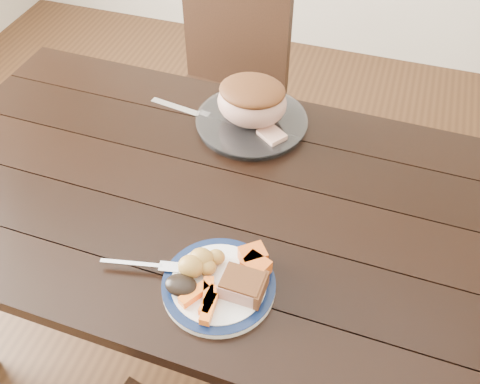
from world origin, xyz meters
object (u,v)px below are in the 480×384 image
(chair_far, at_px, (225,87))
(serving_platter, at_px, (252,123))
(dining_table, at_px, (214,217))
(fork, at_px, (146,265))
(roast_joint, at_px, (252,102))
(carving_knife, at_px, (216,119))
(dinner_plate, at_px, (219,286))
(pork_slice, at_px, (242,286))

(chair_far, distance_m, serving_platter, 0.56)
(dining_table, bearing_deg, fork, -102.17)
(chair_far, bearing_deg, fork, 105.18)
(chair_far, bearing_deg, roast_joint, 123.98)
(serving_platter, distance_m, fork, 0.56)
(serving_platter, bearing_deg, carving_knife, -172.42)
(chair_far, xyz_separation_m, serving_platter, (0.24, -0.45, 0.23))
(fork, xyz_separation_m, roast_joint, (0.07, 0.56, 0.06))
(dinner_plate, xyz_separation_m, roast_joint, (-0.09, 0.55, 0.07))
(serving_platter, bearing_deg, roast_joint, 0.00)
(dining_table, height_order, dinner_plate, dinner_plate)
(roast_joint, bearing_deg, fork, -97.43)
(dining_table, distance_m, carving_knife, 0.31)
(fork, height_order, roast_joint, roast_joint)
(serving_platter, bearing_deg, chair_far, 118.36)
(chair_far, xyz_separation_m, pork_slice, (0.39, -1.00, 0.27))
(dinner_plate, distance_m, carving_knife, 0.57)
(dining_table, relative_size, pork_slice, 18.45)
(pork_slice, relative_size, carving_knife, 0.28)
(serving_platter, height_order, roast_joint, roast_joint)
(dinner_plate, distance_m, fork, 0.17)
(pork_slice, distance_m, roast_joint, 0.58)
(dining_table, xyz_separation_m, chair_far, (-0.23, 0.74, -0.13))
(chair_far, relative_size, fork, 5.24)
(pork_slice, bearing_deg, fork, -179.51)
(pork_slice, bearing_deg, carving_knife, 115.01)
(dining_table, relative_size, serving_platter, 5.21)
(serving_platter, bearing_deg, fork, -97.43)
(serving_platter, xyz_separation_m, roast_joint, (0.00, 0.00, 0.07))
(dining_table, height_order, serving_platter, serving_platter)
(carving_knife, bearing_deg, dinner_plate, -60.57)
(serving_platter, relative_size, roast_joint, 1.59)
(chair_far, height_order, serving_platter, chair_far)
(pork_slice, height_order, roast_joint, roast_joint)
(dinner_plate, xyz_separation_m, pork_slice, (0.05, -0.00, 0.03))
(chair_far, relative_size, roast_joint, 4.75)
(roast_joint, bearing_deg, pork_slice, -74.94)
(serving_platter, relative_size, carving_knife, 0.97)
(dining_table, distance_m, serving_platter, 0.31)
(chair_far, relative_size, serving_platter, 2.99)
(dining_table, height_order, carving_knife, carving_knife)
(chair_far, height_order, dinner_plate, chair_far)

